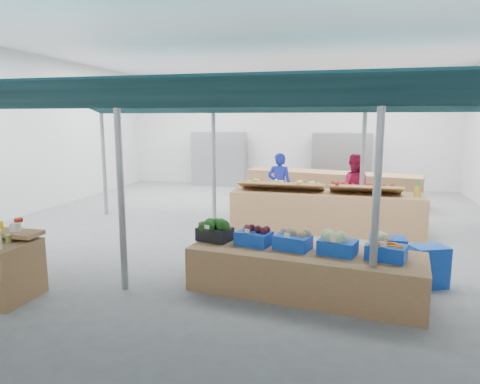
{
  "coord_description": "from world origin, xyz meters",
  "views": [
    {
      "loc": [
        2.09,
        -9.45,
        2.47
      ],
      "look_at": [
        0.17,
        -1.6,
        1.1
      ],
      "focal_mm": 32.0,
      "sensor_mm": 36.0,
      "label": 1
    }
  ],
  "objects": [
    {
      "name": "vendor_right",
      "position": [
        2.32,
        1.16,
        0.83
      ],
      "size": [
        0.81,
        0.63,
        1.66
      ],
      "primitive_type": "imported",
      "rotation": [
        0.0,
        0.0,
        3.13
      ],
      "color": "#B21540",
      "rests_on": "floor"
    },
    {
      "name": "apple_heap_red",
      "position": [
        2.56,
        -0.05,
        1.05
      ],
      "size": [
        1.51,
        0.72,
        0.27
      ],
      "rotation": [
        0.0,
        0.0,
        -0.01
      ],
      "color": "#997247",
      "rests_on": "fruit_counter"
    },
    {
      "name": "crate_cabbage",
      "position": [
        2.05,
        -3.6,
        0.8
      ],
      "size": [
        0.58,
        0.47,
        0.35
      ],
      "rotation": [
        0.0,
        0.0,
        -0.27
      ],
      "color": "#1143BA",
      "rests_on": "veg_counter"
    },
    {
      "name": "far_counter",
      "position": [
        1.73,
        3.56,
        0.46
      ],
      "size": [
        5.24,
        2.06,
        0.92
      ],
      "primitive_type": "cube",
      "rotation": [
        0.0,
        0.0,
        -0.21
      ],
      "color": "olive",
      "rests_on": "floor"
    },
    {
      "name": "crate_extra",
      "position": [
        2.74,
        -3.28,
        0.78
      ],
      "size": [
        0.5,
        0.4,
        0.32
      ],
      "rotation": [
        0.0,
        0.0,
        -0.01
      ],
      "color": "#1143BA",
      "rests_on": "veg_counter"
    },
    {
      "name": "back_shelving_left",
      "position": [
        -2.5,
        6.0,
        1.0
      ],
      "size": [
        2.0,
        0.5,
        2.0
      ],
      "primitive_type": "cube",
      "color": "#B23F33",
      "rests_on": "floor"
    },
    {
      "name": "apple_heap_yellow",
      "position": [
        0.74,
        -0.04,
        1.05
      ],
      "size": [
        1.91,
        0.73,
        0.27
      ],
      "rotation": [
        0.0,
        0.0,
        -0.01
      ],
      "color": "#997247",
      "rests_on": "fruit_counter"
    },
    {
      "name": "awnings",
      "position": [
        0.75,
        -1.75,
        2.78
      ],
      "size": [
        9.5,
        7.08,
        0.3
      ],
      "color": "black",
      "rests_on": "pole_grid"
    },
    {
      "name": "fruit_counter",
      "position": [
        1.72,
        0.06,
        0.44
      ],
      "size": [
        4.15,
        1.02,
        0.89
      ],
      "primitive_type": "cube",
      "rotation": [
        0.0,
        0.0,
        -0.01
      ],
      "color": "olive",
      "rests_on": "floor"
    },
    {
      "name": "pole_grid",
      "position": [
        0.75,
        -1.75,
        1.81
      ],
      "size": [
        10.0,
        4.6,
        3.0
      ],
      "color": "gray",
      "rests_on": "floor"
    },
    {
      "name": "floor",
      "position": [
        0.0,
        0.0,
        0.0
      ],
      "size": [
        13.0,
        13.0,
        0.0
      ],
      "primitive_type": "plane",
      "color": "slate",
      "rests_on": "ground"
    },
    {
      "name": "pole_ribbon",
      "position": [
        -2.27,
        -4.57,
        1.08
      ],
      "size": [
        0.12,
        0.12,
        0.28
      ],
      "color": "#A81C0B",
      "rests_on": "pole_grid"
    },
    {
      "name": "veg_counter",
      "position": [
        1.6,
        -3.54,
        0.32
      ],
      "size": [
        3.39,
        1.53,
        0.64
      ],
      "primitive_type": "cube",
      "rotation": [
        0.0,
        0.0,
        -0.14
      ],
      "color": "olive",
      "rests_on": "floor"
    },
    {
      "name": "pineapple",
      "position": [
        3.6,
        -0.05,
        1.07
      ],
      "size": [
        0.14,
        0.14,
        0.39
      ],
      "rotation": [
        0.0,
        0.0,
        -0.01
      ],
      "color": "#8C6019",
      "rests_on": "fruit_counter"
    },
    {
      "name": "crate_celeriac",
      "position": [
        1.42,
        -3.52,
        0.78
      ],
      "size": [
        0.58,
        0.47,
        0.31
      ],
      "rotation": [
        0.0,
        0.0,
        -0.27
      ],
      "color": "#1143BA",
      "rests_on": "veg_counter"
    },
    {
      "name": "vendor_left",
      "position": [
        0.52,
        1.16,
        0.83
      ],
      "size": [
        0.61,
        0.4,
        1.66
      ],
      "primitive_type": "imported",
      "rotation": [
        0.0,
        0.0,
        3.13
      ],
      "color": "#1C27B6",
      "rests_on": "floor"
    },
    {
      "name": "crate_beets",
      "position": [
        0.83,
        -3.44,
        0.77
      ],
      "size": [
        0.58,
        0.47,
        0.29
      ],
      "rotation": [
        0.0,
        0.0,
        -0.27
      ],
      "color": "#1143BA",
      "rests_on": "veg_counter"
    },
    {
      "name": "crate_carrots",
      "position": [
        2.68,
        -3.69,
        0.75
      ],
      "size": [
        0.58,
        0.47,
        0.29
      ],
      "rotation": [
        0.0,
        0.0,
        -0.27
      ],
      "color": "#1143BA",
      "rests_on": "veg_counter"
    },
    {
      "name": "sparrow",
      "position": [
        0.04,
        -3.45,
        0.88
      ],
      "size": [
        0.12,
        0.09,
        0.11
      ],
      "rotation": [
        0.0,
        0.0,
        -0.27
      ],
      "color": "brown",
      "rests_on": "crate_broccoli"
    },
    {
      "name": "crate_broccoli",
      "position": [
        0.2,
        -3.35,
        0.8
      ],
      "size": [
        0.58,
        0.47,
        0.35
      ],
      "rotation": [
        0.0,
        0.0,
        -0.27
      ],
      "color": "black",
      "rests_on": "veg_counter"
    },
    {
      "name": "hall",
      "position": [
        0.0,
        1.44,
        2.65
      ],
      "size": [
        13.0,
        13.0,
        13.0
      ],
      "color": "silver",
      "rests_on": "ground"
    },
    {
      "name": "crate_stack",
      "position": [
        3.38,
        -2.84,
        0.31
      ],
      "size": [
        0.62,
        0.53,
        0.62
      ],
      "primitive_type": "cube",
      "rotation": [
        0.0,
        0.0,
        0.39
      ],
      "color": "#1143BA",
      "rests_on": "floor"
    },
    {
      "name": "back_shelving_right",
      "position": [
        2.0,
        6.0,
        1.0
      ],
      "size": [
        2.0,
        0.5,
        2.0
      ],
      "primitive_type": "cube",
      "color": "#B23F33",
      "rests_on": "floor"
    }
  ]
}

